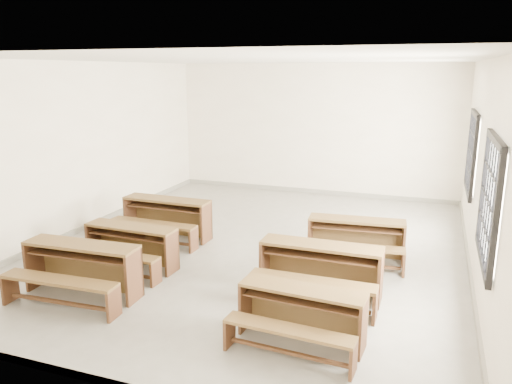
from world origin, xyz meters
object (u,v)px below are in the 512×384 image
(desk_set_3, at_px, (300,312))
(desk_set_0, at_px, (80,266))
(desk_set_1, at_px, (130,244))
(desk_set_2, at_px, (166,215))
(desk_set_4, at_px, (320,267))
(desk_set_5, at_px, (356,237))

(desk_set_3, bearing_deg, desk_set_0, -179.25)
(desk_set_1, distance_m, desk_set_3, 3.33)
(desk_set_2, xyz_separation_m, desk_set_4, (3.22, -1.46, 0.00))
(desk_set_0, bearing_deg, desk_set_1, 84.09)
(desk_set_2, distance_m, desk_set_4, 3.54)
(desk_set_0, distance_m, desk_set_3, 3.16)
(desk_set_4, relative_size, desk_set_5, 1.03)
(desk_set_2, relative_size, desk_set_5, 1.03)
(desk_set_0, distance_m, desk_set_5, 4.23)
(desk_set_5, bearing_deg, desk_set_1, -160.31)
(desk_set_1, distance_m, desk_set_4, 3.03)
(desk_set_0, xyz_separation_m, desk_set_3, (3.15, -0.16, -0.05))
(desk_set_3, bearing_deg, desk_set_1, 161.71)
(desk_set_0, xyz_separation_m, desk_set_1, (0.06, 1.08, -0.04))
(desk_set_0, bearing_deg, desk_set_4, 16.68)
(desk_set_3, bearing_deg, desk_set_2, 144.24)
(desk_set_4, xyz_separation_m, desk_set_5, (0.26, 1.52, -0.03))
(desk_set_3, distance_m, desk_set_5, 2.77)
(desk_set_0, bearing_deg, desk_set_3, -5.54)
(desk_set_1, xyz_separation_m, desk_set_3, (3.09, -1.25, -0.02))
(desk_set_1, height_order, desk_set_5, desk_set_5)
(desk_set_4, distance_m, desk_set_5, 1.54)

